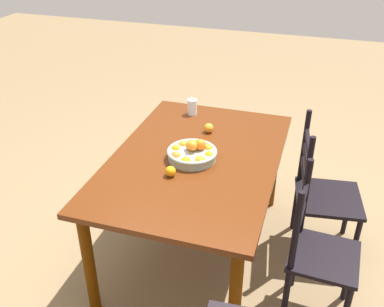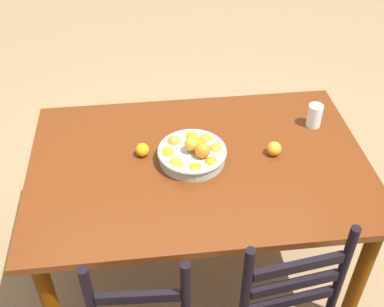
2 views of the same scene
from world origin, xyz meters
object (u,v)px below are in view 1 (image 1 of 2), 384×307
orange_loose_1 (171,171)px  chair_by_cabinet (321,194)px  dining_table (195,169)px  drinking_glass (192,107)px  chair_near_window (317,255)px  fruit_bowl (192,153)px  orange_loose_0 (209,128)px

orange_loose_1 → chair_by_cabinet: bearing=121.2°
dining_table → drinking_glass: drinking_glass is taller
chair_near_window → orange_loose_1: (-0.05, -0.89, 0.36)m
fruit_bowl → orange_loose_0: fruit_bowl is taller
chair_by_cabinet → fruit_bowl: bearing=103.0°
chair_near_window → chair_by_cabinet: 0.59m
chair_near_window → chair_by_cabinet: size_ratio=0.97×
dining_table → orange_loose_0: (-0.35, -0.01, 0.13)m
drinking_glass → fruit_bowl: bearing=17.3°
fruit_bowl → chair_by_cabinet: bearing=110.7°
chair_by_cabinet → fruit_bowl: chair_by_cabinet is taller
dining_table → chair_near_window: 0.90m
chair_near_window → orange_loose_0: (-0.66, -0.83, 0.36)m
chair_near_window → orange_loose_1: bearing=90.1°
dining_table → orange_loose_0: 0.37m
chair_near_window → chair_by_cabinet: (-0.59, -0.01, 0.02)m
orange_loose_1 → orange_loose_0: bearing=174.0°
chair_by_cabinet → fruit_bowl: size_ratio=3.12×
chair_by_cabinet → drinking_glass: bearing=64.6°
dining_table → drinking_glass: size_ratio=13.19×
chair_by_cabinet → drinking_glass: chair_by_cabinet is taller
dining_table → chair_by_cabinet: (-0.28, 0.81, -0.22)m
dining_table → orange_loose_0: bearing=-178.1°
dining_table → chair_near_window: size_ratio=1.63×
orange_loose_0 → chair_near_window: bearing=51.6°
chair_near_window → fruit_bowl: 0.95m
chair_near_window → drinking_glass: bearing=51.8°
dining_table → orange_loose_1: 0.29m
chair_near_window → chair_by_cabinet: chair_by_cabinet is taller
dining_table → orange_loose_1: bearing=-16.6°
fruit_bowl → orange_loose_0: size_ratio=4.74×
orange_loose_0 → drinking_glass: drinking_glass is taller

